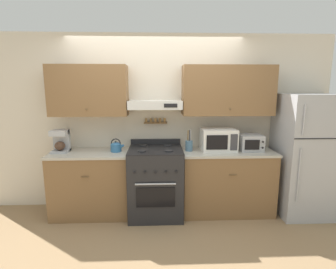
% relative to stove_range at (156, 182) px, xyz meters
% --- Properties ---
extents(ground_plane, '(16.00, 16.00, 0.00)m').
position_rel_stove_range_xyz_m(ground_plane, '(0.00, -0.26, -0.48)').
color(ground_plane, '#937551').
extents(wall_back, '(5.20, 0.46, 2.55)m').
position_rel_stove_range_xyz_m(wall_back, '(0.05, 0.32, 0.95)').
color(wall_back, beige).
rests_on(wall_back, ground_plane).
extents(counter_left, '(1.08, 0.62, 0.91)m').
position_rel_stove_range_xyz_m(counter_left, '(-0.91, 0.06, -0.03)').
color(counter_left, brown).
rests_on(counter_left, ground_plane).
extents(counter_right, '(1.30, 0.62, 0.91)m').
position_rel_stove_range_xyz_m(counter_right, '(1.02, 0.06, -0.03)').
color(counter_right, brown).
rests_on(counter_right, ground_plane).
extents(stove_range, '(0.74, 0.72, 1.03)m').
position_rel_stove_range_xyz_m(stove_range, '(0.00, 0.00, 0.00)').
color(stove_range, '#232326').
rests_on(stove_range, ground_plane).
extents(refrigerator, '(0.80, 0.74, 1.71)m').
position_rel_stove_range_xyz_m(refrigerator, '(2.14, -0.02, 0.37)').
color(refrigerator, '#ADAFB5').
rests_on(refrigerator, ground_plane).
extents(tea_kettle, '(0.19, 0.15, 0.19)m').
position_rel_stove_range_xyz_m(tea_kettle, '(-0.55, 0.07, 0.50)').
color(tea_kettle, teal).
rests_on(tea_kettle, counter_left).
extents(coffee_maker, '(0.22, 0.22, 0.31)m').
position_rel_stove_range_xyz_m(coffee_maker, '(-1.31, 0.09, 0.58)').
color(coffee_maker, '#ADAFB5').
rests_on(coffee_maker, counter_left).
extents(microwave, '(0.48, 0.37, 0.31)m').
position_rel_stove_range_xyz_m(microwave, '(0.89, 0.08, 0.58)').
color(microwave, white).
rests_on(microwave, counter_right).
extents(utensil_crock, '(0.10, 0.10, 0.30)m').
position_rel_stove_range_xyz_m(utensil_crock, '(0.47, 0.07, 0.51)').
color(utensil_crock, slate).
rests_on(utensil_crock, counter_right).
extents(toaster_oven, '(0.32, 0.31, 0.23)m').
position_rel_stove_range_xyz_m(toaster_oven, '(1.34, 0.06, 0.54)').
color(toaster_oven, '#ADAFB5').
rests_on(toaster_oven, counter_right).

